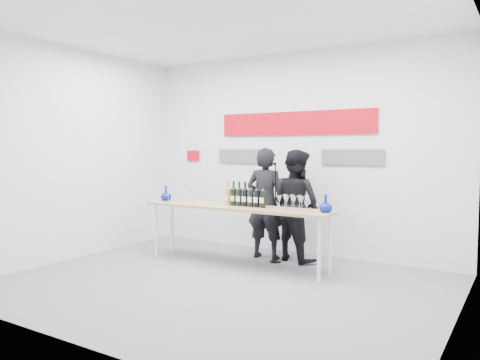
% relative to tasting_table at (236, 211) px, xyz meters
% --- Properties ---
extents(ground, '(5.00, 5.00, 0.00)m').
position_rel_tasting_table_xyz_m(ground, '(0.29, -0.82, -0.75)').
color(ground, slate).
rests_on(ground, ground).
extents(back_wall, '(5.00, 0.04, 3.00)m').
position_rel_tasting_table_xyz_m(back_wall, '(0.29, 1.18, 0.75)').
color(back_wall, silver).
rests_on(back_wall, ground).
extents(signage, '(3.38, 0.02, 0.79)m').
position_rel_tasting_table_xyz_m(signage, '(0.24, 1.15, 1.06)').
color(signage, '#B40712').
rests_on(signage, back_wall).
extents(tasting_table, '(2.69, 0.56, 0.81)m').
position_rel_tasting_table_xyz_m(tasting_table, '(0.00, 0.00, 0.00)').
color(tasting_table, tan).
rests_on(tasting_table, ground).
extents(wine_bottles, '(0.62, 0.08, 0.33)m').
position_rel_tasting_table_xyz_m(wine_bottles, '(0.12, 0.03, 0.23)').
color(wine_bottles, '#BF7F19').
rests_on(wine_bottles, tasting_table).
extents(decanter_left, '(0.16, 0.16, 0.21)m').
position_rel_tasting_table_xyz_m(decanter_left, '(-1.25, 0.03, 0.17)').
color(decanter_left, navy).
rests_on(decanter_left, tasting_table).
extents(decanter_right, '(0.16, 0.16, 0.21)m').
position_rel_tasting_table_xyz_m(decanter_right, '(1.25, 0.05, 0.17)').
color(decanter_right, navy).
rests_on(decanter_right, tasting_table).
extents(glasses_left, '(0.37, 0.23, 0.18)m').
position_rel_tasting_table_xyz_m(glasses_left, '(-0.98, -0.02, 0.15)').
color(glasses_left, silver).
rests_on(glasses_left, tasting_table).
extents(glasses_right, '(0.37, 0.23, 0.18)m').
position_rel_tasting_table_xyz_m(glasses_right, '(0.83, 0.01, 0.15)').
color(glasses_right, silver).
rests_on(glasses_right, tasting_table).
extents(presenter_left, '(0.62, 0.44, 1.59)m').
position_rel_tasting_table_xyz_m(presenter_left, '(0.12, 0.61, 0.05)').
color(presenter_left, black).
rests_on(presenter_left, ground).
extents(presenter_right, '(0.91, 0.81, 1.56)m').
position_rel_tasting_table_xyz_m(presenter_right, '(0.54, 0.71, 0.03)').
color(presenter_right, black).
rests_on(presenter_right, ground).
extents(mic_stand, '(0.16, 0.16, 1.39)m').
position_rel_tasting_table_xyz_m(mic_stand, '(0.36, 0.45, -0.32)').
color(mic_stand, black).
rests_on(mic_stand, ground).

